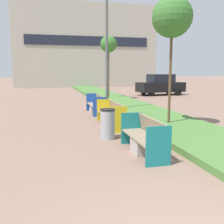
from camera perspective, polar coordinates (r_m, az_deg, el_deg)
planter_grass_strip at (r=15.11m, az=4.21°, el=1.05°), size 2.80×120.00×0.18m
building_backdrop at (r=37.51m, az=-5.80°, el=13.88°), size 18.83×5.62×10.79m
bench_teal_frame at (r=6.99m, az=7.02°, el=-6.03°), size 0.65×2.02×0.94m
bench_yellow_frame at (r=10.32m, az=-0.10°, el=-1.01°), size 0.65×2.42×0.94m
bench_blue_frame at (r=13.46m, az=-3.47°, el=1.28°), size 0.65×2.11×0.94m
litter_bin at (r=8.36m, az=-0.94°, el=-2.61°), size 0.48×0.48×0.97m
street_lamp_post at (r=13.75m, az=-1.15°, el=16.32°), size 0.24×0.44×7.09m
sapling_tree_near at (r=10.42m, az=12.96°, el=19.37°), size 1.49×1.49×4.86m
sapling_tree_far at (r=19.82m, az=-0.74°, el=14.45°), size 1.22×1.22×4.71m
parked_car_distant at (r=23.98m, az=10.52°, el=5.83°), size 4.37×2.21×1.86m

